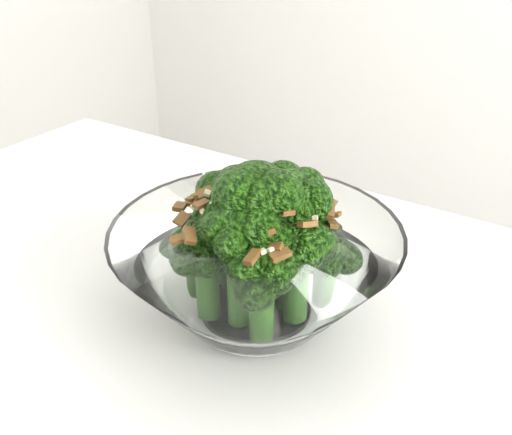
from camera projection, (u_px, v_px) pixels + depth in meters
The scene contains 1 object.
broccoli_dish at pixel (257, 261), 0.47m from camera, with size 0.24×0.24×0.15m.
Camera 1 is at (-0.02, -0.29, 1.07)m, focal length 40.00 mm.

